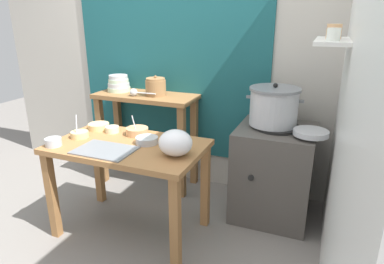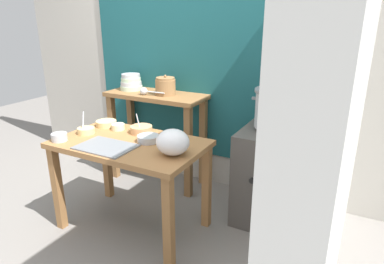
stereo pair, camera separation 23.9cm
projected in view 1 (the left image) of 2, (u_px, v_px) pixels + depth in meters
ground_plane at (133, 234)px, 2.62m from camera, size 9.00×9.00×0.00m
wall_back at (195, 49)px, 3.12m from camera, size 4.40×0.12×2.60m
wall_right at (358, 72)px, 1.88m from camera, size 0.30×3.20×2.60m
prep_table at (128, 158)px, 2.48m from camera, size 1.10×0.66×0.72m
back_shelf_table at (146, 117)px, 3.23m from camera, size 0.96×0.40×0.90m
stove_block at (273, 172)px, 2.78m from camera, size 0.60×0.61×0.78m
steamer_pot at (274, 106)px, 2.63m from camera, size 0.44×0.39×0.33m
clay_pot at (156, 87)px, 3.10m from camera, size 0.19×0.19×0.18m
bowl_stack_enamel at (119, 84)px, 3.27m from camera, size 0.22×0.22×0.16m
ladle at (135, 92)px, 3.08m from camera, size 0.25×0.07×0.07m
serving_tray at (105, 150)px, 2.32m from camera, size 0.40×0.28×0.01m
plastic_bag at (176, 143)px, 2.23m from camera, size 0.23×0.21×0.17m
wide_pan at (311, 133)px, 2.44m from camera, size 0.25×0.25×0.04m
prep_bowl_0 at (175, 138)px, 2.50m from camera, size 0.14×0.14×0.04m
prep_bowl_1 at (53, 142)px, 2.40m from camera, size 0.11×0.11×0.06m
prep_bowl_2 at (80, 134)px, 2.57m from camera, size 0.13×0.13×0.17m
prep_bowl_3 at (137, 131)px, 2.63m from camera, size 0.17×0.17×0.16m
prep_bowl_4 at (147, 140)px, 2.45m from camera, size 0.16×0.16×0.05m
prep_bowl_5 at (112, 129)px, 2.68m from camera, size 0.11×0.11×0.05m
prep_bowl_6 at (99, 126)px, 2.76m from camera, size 0.17×0.17×0.05m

